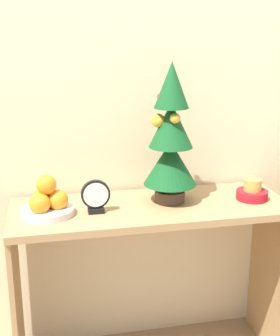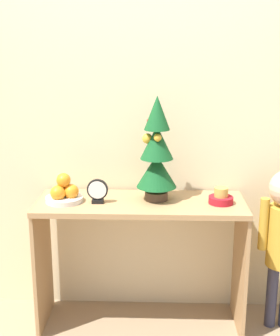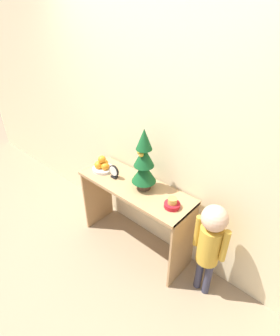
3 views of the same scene
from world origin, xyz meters
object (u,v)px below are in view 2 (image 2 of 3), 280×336
mini_tree (157,152)px  singing_bowl (221,198)px  fruit_bowl (64,192)px  desk_clock (98,191)px

mini_tree → singing_bowl: bearing=-7.8°
mini_tree → singing_bowl: size_ratio=4.34×
fruit_bowl → mini_tree: bearing=5.1°
desk_clock → fruit_bowl: bearing=173.9°
mini_tree → fruit_bowl: mini_tree is taller
mini_tree → desk_clock: 0.39m
mini_tree → fruit_bowl: size_ratio=2.81×
singing_bowl → desk_clock: size_ratio=0.99×
fruit_bowl → singing_bowl: fruit_bowl is taller
mini_tree → desk_clock: (-0.32, -0.07, -0.21)m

